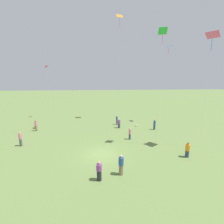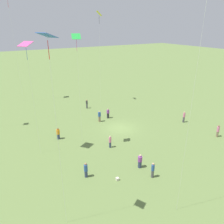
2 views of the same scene
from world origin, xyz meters
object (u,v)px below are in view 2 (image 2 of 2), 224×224
object	(u,v)px
person_5	(58,134)
kite_6	(8,1)
person_4	(153,170)
person_10	(99,116)
person_0	(87,104)
kite_7	(48,48)
kite_3	(99,17)
person_1	(184,117)
person_11	(86,170)
kite_1	(76,42)
person_6	(140,161)
person_3	(218,131)
person_7	(108,113)
picnic_bag_0	(117,179)
person_2	(110,142)
kite_4	(26,47)

from	to	relation	value
person_5	kite_6	xyz separation A→B (m)	(19.52, 1.11, 17.71)
person_4	person_10	distance (m)	15.24
person_0	kite_7	world-z (taller)	kite_7
kite_3	person_0	bearing A→B (deg)	174.30
person_1	person_11	size ratio (longest dim) A/B	1.07
kite_1	kite_6	bearing A→B (deg)	159.61
person_6	kite_6	size ratio (longest dim) A/B	0.08
person_3	person_10	bearing A→B (deg)	174.67
person_5	person_6	xyz separation A→B (m)	(-10.89, -5.64, -0.02)
person_3	person_6	size ratio (longest dim) A/B	1.09
person_1	person_3	size ratio (longest dim) A/B	1.02
person_7	kite_3	distance (m)	17.23
person_7	person_11	distance (m)	15.46
person_1	picnic_bag_0	world-z (taller)	person_1
kite_3	kite_7	bearing A→B (deg)	-154.56
kite_1	kite_3	xyz separation A→B (m)	(14.35, -10.35, 2.94)
person_2	kite_4	size ratio (longest dim) A/B	0.13
person_2	person_5	distance (m)	7.47
person_3	kite_6	distance (m)	40.60
person_11	person_0	bearing A→B (deg)	-142.43
person_1	picnic_bag_0	size ratio (longest dim) A/B	5.69
person_10	kite_7	size ratio (longest dim) A/B	0.13
person_10	picnic_bag_0	world-z (taller)	person_10
person_5	kite_1	bearing A→B (deg)	56.63
person_4	kite_4	distance (m)	18.04
person_3	person_7	world-z (taller)	person_3
person_2	person_3	bearing A→B (deg)	-102.37
person_2	person_4	world-z (taller)	person_4
kite_3	person_1	bearing A→B (deg)	-97.75
kite_3	kite_7	distance (m)	29.30
person_4	kite_4	world-z (taller)	kite_4
person_11	picnic_bag_0	size ratio (longest dim) A/B	5.34
picnic_bag_0	person_11	bearing A→B (deg)	50.25
person_6	kite_1	distance (m)	14.60
person_6	person_11	world-z (taller)	person_11
person_10	kite_6	world-z (taller)	kite_6
person_4	kite_3	xyz separation A→B (m)	(23.58, -6.58, 14.98)
person_5	person_4	bearing A→B (deg)	52.44
person_4	kite_7	distance (m)	15.80
person_3	person_6	xyz separation A→B (m)	(-0.08, 13.69, -0.10)
person_2	kite_3	bearing A→B (deg)	-16.66
kite_7	person_6	bearing A→B (deg)	-53.33
person_0	person_2	xyz separation A→B (m)	(-14.40, 3.39, -0.01)
kite_1	kite_4	bearing A→B (deg)	-134.07
person_5	person_6	size ratio (longest dim) A/B	1.02
kite_7	picnic_bag_0	distance (m)	14.87
person_7	person_11	world-z (taller)	person_11
kite_7	person_1	bearing A→B (deg)	-48.85
person_7	kite_7	distance (m)	24.63
person_4	picnic_bag_0	size ratio (longest dim) A/B	5.45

